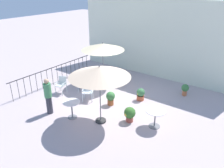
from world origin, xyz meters
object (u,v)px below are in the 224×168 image
at_px(potted_plant_1, 185,89).
at_px(potted_plant_3, 111,98).
at_px(patio_umbrella_1, 103,47).
at_px(potted_plant_0, 130,114).
at_px(standing_person, 48,96).
at_px(cafe_table_1, 72,107).
at_px(patio_chair_0, 88,90).
at_px(patio_chair_2, 61,83).
at_px(patio_umbrella_0, 100,72).
at_px(cafe_table_0, 155,115).
at_px(patio_chair_1, 81,82).
at_px(potted_plant_2, 141,94).

height_order(potted_plant_1, potted_plant_3, potted_plant_3).
relative_size(patio_umbrella_1, potted_plant_1, 3.92).
distance_m(potted_plant_0, standing_person, 3.58).
distance_m(cafe_table_1, potted_plant_1, 5.81).
xyz_separation_m(patio_umbrella_1, potted_plant_0, (3.29, -2.37, -1.78)).
bearing_deg(patio_chair_0, patio_umbrella_1, 107.48).
bearing_deg(patio_chair_2, patio_umbrella_0, -15.05).
relative_size(cafe_table_1, standing_person, 0.46).
bearing_deg(patio_umbrella_1, cafe_table_0, -25.97).
xyz_separation_m(patio_chair_0, patio_chair_2, (-1.65, -0.22, -0.03)).
bearing_deg(patio_umbrella_0, patio_chair_1, 148.49).
height_order(patio_chair_1, potted_plant_3, patio_chair_1).
relative_size(cafe_table_1, patio_chair_1, 0.83).
bearing_deg(potted_plant_1, potted_plant_0, -105.04).
height_order(patio_chair_0, patio_chair_2, patio_chair_0).
height_order(cafe_table_0, potted_plant_3, cafe_table_0).
bearing_deg(potted_plant_2, standing_person, -127.23).
xyz_separation_m(patio_chair_0, potted_plant_0, (2.67, -0.40, -0.18)).
xyz_separation_m(patio_umbrella_0, potted_plant_3, (-0.52, 1.38, -1.84)).
relative_size(patio_umbrella_0, potted_plant_2, 4.07).
height_order(cafe_table_0, potted_plant_0, cafe_table_0).
bearing_deg(potted_plant_1, patio_chair_2, -146.48).
distance_m(cafe_table_1, patio_chair_2, 2.59).
xyz_separation_m(cafe_table_1, potted_plant_1, (3.12, 4.91, -0.17)).
bearing_deg(potted_plant_1, patio_umbrella_0, -113.76).
bearing_deg(patio_umbrella_0, potted_plant_3, 110.77).
relative_size(patio_chair_0, potted_plant_2, 1.52).
height_order(patio_umbrella_0, potted_plant_2, patio_umbrella_0).
relative_size(patio_umbrella_0, cafe_table_1, 3.27).
height_order(patio_chair_2, potted_plant_2, patio_chair_2).
bearing_deg(potted_plant_3, patio_chair_1, 172.82).
bearing_deg(potted_plant_0, potted_plant_3, 156.18).
xyz_separation_m(cafe_table_0, potted_plant_2, (-1.59, 1.63, -0.21)).
height_order(patio_chair_1, potted_plant_0, patio_chair_1).
relative_size(patio_chair_0, potted_plant_0, 1.43).
distance_m(cafe_table_0, patio_chair_1, 4.71).
distance_m(cafe_table_0, potted_plant_2, 2.29).
relative_size(patio_umbrella_1, standing_person, 1.46).
bearing_deg(potted_plant_2, potted_plant_3, -125.55).
xyz_separation_m(patio_chair_0, potted_plant_1, (3.66, 3.29, -0.18)).
distance_m(patio_umbrella_0, patio_chair_1, 3.59).
bearing_deg(standing_person, potted_plant_3, 51.84).
xyz_separation_m(cafe_table_1, potted_plant_0, (2.12, 1.21, -0.16)).
bearing_deg(patio_umbrella_1, patio_umbrella_0, -53.04).
bearing_deg(potted_plant_1, cafe_table_1, -122.43).
xyz_separation_m(cafe_table_0, potted_plant_1, (-0.02, 3.41, -0.17)).
relative_size(patio_chair_0, patio_chair_1, 1.01).
height_order(cafe_table_1, potted_plant_3, cafe_table_1).
distance_m(patio_umbrella_0, potted_plant_3, 2.36).
height_order(cafe_table_0, cafe_table_1, cafe_table_1).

